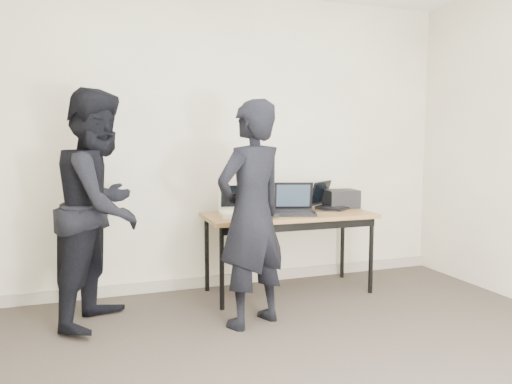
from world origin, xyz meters
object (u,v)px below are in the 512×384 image
laptop_center (294,207)px  desk (289,220)px  leather_satchel (262,197)px  person_typist (252,214)px  laptop_right (329,202)px  laptop_beige (240,209)px  equipment_box (341,199)px  person_observer (101,207)px

laptop_center → desk: bearing=167.3°
leather_satchel → person_typist: size_ratio=0.22×
laptop_right → leather_satchel: 0.68m
laptop_right → person_typist: size_ratio=0.29×
desk → laptop_center: (0.04, -0.02, 0.12)m
laptop_beige → equipment_box: (1.08, 0.16, 0.03)m
laptop_beige → equipment_box: size_ratio=1.29×
desk → person_typist: bearing=-131.5°
desk → leather_satchel: (-0.18, 0.23, 0.19)m
leather_satchel → laptop_beige: bearing=-143.6°
desk → equipment_box: bearing=17.8°
laptop_beige → person_typist: bearing=-92.4°
equipment_box → person_typist: person_typist is taller
equipment_box → person_observer: bearing=-170.5°
laptop_right → person_observer: size_ratio=0.27×
desk → laptop_right: size_ratio=3.16×
laptop_beige → laptop_right: (0.95, 0.16, 0.00)m
person_typist → person_observer: bearing=-46.6°
leather_satchel → person_observer: (-1.43, -0.41, 0.03)m
leather_satchel → equipment_box: leather_satchel is taller
laptop_center → laptop_right: laptop_center is taller
desk → leather_satchel: leather_satchel is taller
leather_satchel → person_typist: (-0.39, -0.86, -0.01)m
desk → laptop_center: bearing=-29.3°
person_typist → laptop_beige: bearing=-123.6°
leather_satchel → person_typist: 0.94m
desk → laptop_right: (0.50, 0.19, 0.12)m
laptop_beige → laptop_right: 0.97m
desk → laptop_center: 0.13m
laptop_beige → equipment_box: 1.10m
laptop_beige → leather_satchel: bearing=43.8°
laptop_right → person_observer: (-2.11, -0.37, 0.10)m
laptop_right → equipment_box: laptop_right is taller
laptop_center → equipment_box: (0.59, 0.21, 0.02)m
laptop_center → laptop_right: bearing=41.9°
person_typist → person_observer: (-1.04, 0.44, 0.04)m
equipment_box → leather_satchel: bearing=177.5°
laptop_center → leather_satchel: (-0.22, 0.25, 0.07)m
person_typist → laptop_right: bearing=-166.2°
laptop_beige → leather_satchel: laptop_beige is taller
desk → laptop_beige: (-0.45, 0.03, 0.11)m
laptop_right → person_typist: 1.35m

